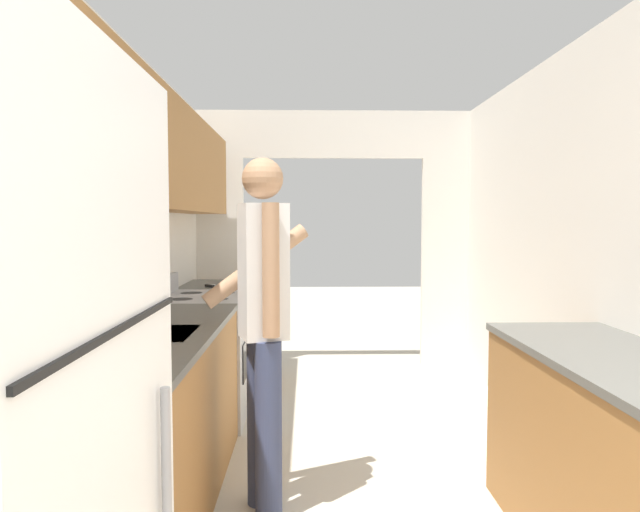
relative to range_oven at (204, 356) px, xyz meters
name	(u,v)px	position (x,y,z in m)	size (l,w,h in m)	color
wall_left	(98,208)	(-0.26, -1.35, 1.05)	(0.38, 7.44, 2.50)	white
wall_far_with_doorway	(333,220)	(1.01, 1.39, 0.99)	(3.04, 0.06, 2.50)	white
counter_left	(170,399)	(-0.01, -1.01, 0.00)	(0.62, 3.95, 0.90)	#9E6B38
range_oven	(204,356)	(0.00, 0.00, 0.00)	(0.66, 0.79, 1.04)	#B7B7BC
person	(263,323)	(0.55, -1.39, 0.49)	(0.55, 0.45, 1.75)	#384266
knife	(211,285)	(-0.05, 0.61, 0.45)	(0.16, 0.29, 0.02)	#B7B7BC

